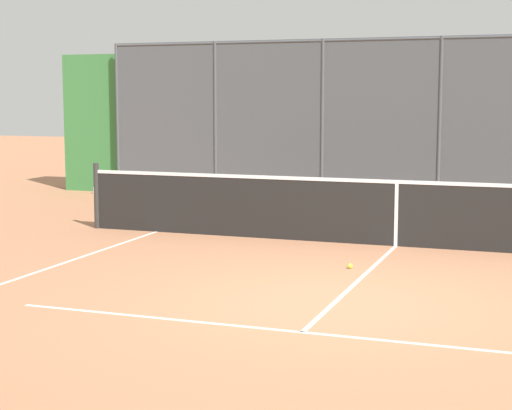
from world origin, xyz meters
name	(u,v)px	position (x,y,z in m)	size (l,w,h in m)	color
ground_plane	(335,302)	(0.00, 0.00, 0.00)	(60.00, 60.00, 0.00)	#B27551
court_line_markings	(292,342)	(0.00, 1.51, 0.00)	(7.73, 8.61, 0.01)	white
fence_backdrop	(444,128)	(0.00, -8.61, 1.53)	(16.96, 1.37, 3.29)	#474C51
tennis_net	(396,212)	(0.00, -3.53, 0.49)	(9.93, 0.09, 1.07)	#2D2D2D
tennis_ball_by_sideline	(350,266)	(0.25, -1.75, 0.03)	(0.07, 0.07, 0.07)	#C1D138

